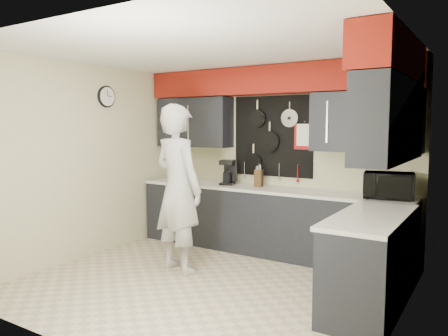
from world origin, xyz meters
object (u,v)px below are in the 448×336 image
Objects in this scene: knife_block at (259,178)px; coffee_maker at (229,172)px; utensil_crock at (259,181)px; person at (178,189)px; microwave at (389,186)px.

knife_block is 0.49m from coffee_maker.
coffee_maker reaches higher than utensil_crock.
person is at bearing -107.03° from utensil_crock.
utensil_crock is 0.07× the size of person.
person is (-2.19, -1.22, -0.06)m from microwave.
coffee_maker reaches higher than knife_block.
microwave reaches higher than utensil_crock.
knife_block is (-1.76, 0.07, -0.04)m from microwave.
utensil_crock is at bearing 110.88° from knife_block.
coffee_maker is at bearing -172.36° from utensil_crock.
utensil_crock is at bearing -93.85° from person.
microwave is at bearing -18.11° from coffee_maker.
coffee_maker is (-0.46, -0.06, 0.11)m from utensil_crock.
person is (-0.43, -1.29, -0.02)m from knife_block.
coffee_maker reaches higher than microwave.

